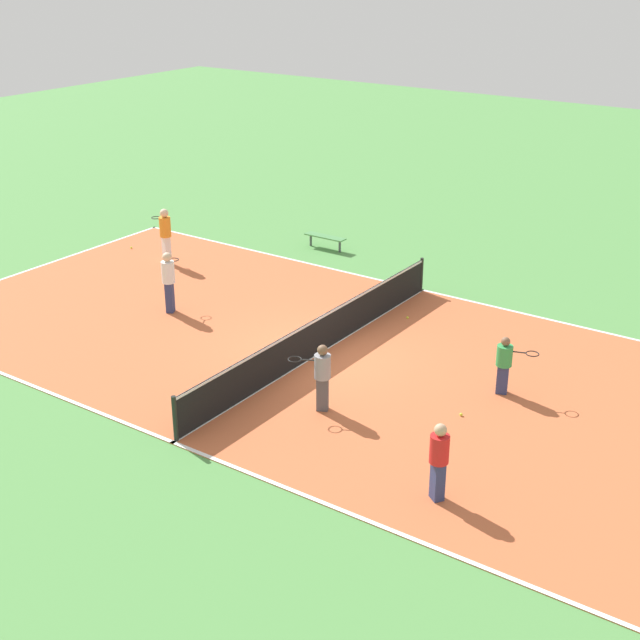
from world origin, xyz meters
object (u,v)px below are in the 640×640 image
tennis_net (320,333)px  tennis_ball_left_sideline (131,248)px  bench (325,238)px  player_baseline_gray (322,373)px  player_coach_red (439,457)px  player_far_green (504,362)px  player_center_orange (165,232)px  player_near_white (169,278)px  tennis_ball_far_baseline (407,318)px  tennis_ball_near_net (461,414)px

tennis_net → tennis_ball_left_sideline: (-3.10, -9.84, -0.48)m
bench → player_baseline_gray: (9.22, 6.25, 0.52)m
tennis_net → player_baseline_gray: player_baseline_gray is taller
bench → player_coach_red: player_coach_red is taller
player_far_green → tennis_ball_left_sideline: (-2.52, -14.46, -0.74)m
tennis_net → player_center_orange: 8.29m
player_center_orange → player_coach_red: (6.69, 13.19, -0.15)m
tennis_net → player_coach_red: player_coach_red is taller
bench → player_center_orange: (4.11, -3.27, 0.67)m
bench → player_baseline_gray: 11.15m
player_near_white → tennis_ball_left_sideline: bearing=28.2°
player_coach_red → tennis_ball_left_sideline: 16.80m
player_center_orange → tennis_ball_left_sideline: size_ratio=26.30×
player_near_white → player_center_orange: 4.09m
bench → tennis_ball_far_baseline: bearing=-35.1°
player_center_orange → tennis_ball_left_sideline: 2.29m
player_near_white → player_center_orange: player_center_orange is taller
player_baseline_gray → player_center_orange: 10.81m
player_baseline_gray → player_near_white: bearing=-46.2°
tennis_net → player_baseline_gray: (2.39, 1.71, 0.36)m
tennis_net → player_center_orange: player_center_orange is taller
bench → player_center_orange: player_center_orange is taller
player_center_orange → tennis_ball_left_sideline: (-0.39, -2.03, -1.00)m
player_far_green → player_near_white: bearing=165.2°
player_near_white → tennis_ball_near_net: size_ratio=25.34×
tennis_net → player_far_green: bearing=97.2°
tennis_net → tennis_ball_near_net: bearing=78.1°
tennis_ball_far_baseline → tennis_ball_near_net: bearing=41.9°
tennis_ball_left_sideline → player_far_green: bearing=80.1°
bench → player_far_green: player_far_green is taller
player_far_green → player_coach_red: bearing=-100.0°
player_center_orange → tennis_ball_far_baseline: (-0.41, 8.54, -1.00)m
tennis_ball_near_net → tennis_ball_far_baseline: same height
player_near_white → player_coach_red: 10.97m
tennis_net → tennis_ball_far_baseline: 3.24m
player_center_orange → player_coach_red: bearing=172.4°
bench → tennis_ball_left_sideline: size_ratio=21.65×
player_center_orange → player_near_white: bearing=154.4°
player_baseline_gray → tennis_ball_far_baseline: 5.67m
tennis_ball_far_baseline → player_coach_red: bearing=33.2°
player_coach_red → tennis_ball_near_net: (-3.06, -1.03, -0.85)m
player_baseline_gray → tennis_ball_near_net: player_baseline_gray is taller
player_center_orange → tennis_ball_near_net: 12.73m
player_far_green → tennis_ball_near_net: size_ratio=20.27×
bench → tennis_ball_left_sideline: (3.73, -5.30, -0.33)m
player_far_green → tennis_ball_near_net: 1.70m
tennis_ball_left_sideline → player_baseline_gray: bearing=64.6°
player_coach_red → tennis_net: bearing=-0.5°
player_baseline_gray → bench: bearing=-83.5°
bench → tennis_ball_left_sideline: 6.49m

